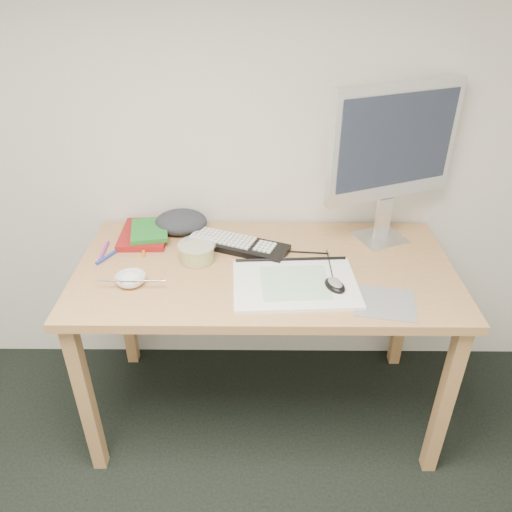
{
  "coord_description": "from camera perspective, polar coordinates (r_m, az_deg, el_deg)",
  "views": [
    {
      "loc": [
        0.29,
        -0.13,
        1.75
      ],
      "look_at": [
        0.28,
        1.37,
        0.83
      ],
      "focal_mm": 35.0,
      "sensor_mm": 36.0,
      "label": 1
    }
  ],
  "objects": [
    {
      "name": "pencil_black",
      "position": [
        1.95,
        5.66,
        0.43
      ],
      "size": [
        0.18,
        0.02,
        0.01
      ],
      "primitive_type": "cylinder",
      "rotation": [
        0.0,
        1.57,
        -0.09
      ],
      "color": "black",
      "rests_on": "desk"
    },
    {
      "name": "fruit_tub",
      "position": [
        1.89,
        -6.75,
        0.45
      ],
      "size": [
        0.15,
        0.15,
        0.07
      ],
      "primitive_type": "cylinder",
      "rotation": [
        0.0,
        0.0,
        0.03
      ],
      "color": "#EDCB53",
      "rests_on": "desk"
    },
    {
      "name": "book_green",
      "position": [
        2.07,
        -12.09,
        2.91
      ],
      "size": [
        0.18,
        0.22,
        0.02
      ],
      "primitive_type": "cube",
      "rotation": [
        0.0,
        0.0,
        0.19
      ],
      "color": "#1B6F22",
      "rests_on": "book_red"
    },
    {
      "name": "monitor",
      "position": [
        1.94,
        15.45,
        11.96
      ],
      "size": [
        0.51,
        0.24,
        0.62
      ],
      "rotation": [
        0.0,
        0.0,
        0.4
      ],
      "color": "silver",
      "rests_on": "desk"
    },
    {
      "name": "pencil_tan",
      "position": [
        1.91,
        3.19,
        -0.18
      ],
      "size": [
        0.18,
        0.09,
        0.01
      ],
      "primitive_type": "cylinder",
      "rotation": [
        0.0,
        1.57,
        -0.42
      ],
      "color": "tan",
      "rests_on": "desk"
    },
    {
      "name": "mousepad",
      "position": [
        1.72,
        14.49,
        -5.19
      ],
      "size": [
        0.23,
        0.22,
        0.0
      ],
      "primitive_type": "cube",
      "rotation": [
        0.0,
        0.0,
        -0.18
      ],
      "color": "slate",
      "rests_on": "desk"
    },
    {
      "name": "rice_bowl",
      "position": [
        1.81,
        -14.13,
        -2.68
      ],
      "size": [
        0.13,
        0.13,
        0.03
      ],
      "primitive_type": "imported",
      "rotation": [
        0.0,
        0.0,
        0.31
      ],
      "color": "white",
      "rests_on": "desk"
    },
    {
      "name": "book_red",
      "position": [
        2.09,
        -12.6,
        2.45
      ],
      "size": [
        0.19,
        0.26,
        0.03
      ],
      "primitive_type": "cube",
      "rotation": [
        0.0,
        0.0,
        0.03
      ],
      "color": "maroon",
      "rests_on": "desk"
    },
    {
      "name": "marker_purple",
      "position": [
        2.03,
        -17.0,
        0.58
      ],
      "size": [
        0.02,
        0.14,
        0.01
      ],
      "primitive_type": "cylinder",
      "rotation": [
        0.0,
        1.57,
        1.6
      ],
      "color": "purple",
      "rests_on": "desk"
    },
    {
      "name": "mouse",
      "position": [
        1.74,
        9.03,
        -3.07
      ],
      "size": [
        0.09,
        0.11,
        0.03
      ],
      "primitive_type": "ellipsoid",
      "rotation": [
        0.0,
        0.0,
        0.43
      ],
      "color": "black",
      "rests_on": "sketchpad"
    },
    {
      "name": "chopsticks",
      "position": [
        1.77,
        -14.08,
        -2.76
      ],
      "size": [
        0.22,
        0.02,
        0.02
      ],
      "primitive_type": "cylinder",
      "rotation": [
        0.0,
        1.57,
        0.01
      ],
      "color": "silver",
      "rests_on": "rice_bowl"
    },
    {
      "name": "keyboard",
      "position": [
        1.97,
        -2.15,
        1.29
      ],
      "size": [
        0.43,
        0.27,
        0.02
      ],
      "primitive_type": "cube",
      "rotation": [
        0.0,
        0.0,
        -0.39
      ],
      "color": "black",
      "rests_on": "desk"
    },
    {
      "name": "cloth_lump",
      "position": [
        2.11,
        -8.56,
        3.87
      ],
      "size": [
        0.2,
        0.17,
        0.08
      ],
      "primitive_type": "ellipsoid",
      "rotation": [
        0.0,
        0.0,
        0.12
      ],
      "color": "#222429",
      "rests_on": "desk"
    },
    {
      "name": "sketchpad",
      "position": [
        1.76,
        4.49,
        -3.2
      ],
      "size": [
        0.45,
        0.33,
        0.01
      ],
      "primitive_type": "cube",
      "rotation": [
        0.0,
        0.0,
        0.05
      ],
      "color": "white",
      "rests_on": "desk"
    },
    {
      "name": "pencil_pink",
      "position": [
        1.88,
        -0.55,
        -0.6
      ],
      "size": [
        0.16,
        0.03,
        0.01
      ],
      "primitive_type": "cylinder",
      "rotation": [
        0.0,
        1.57,
        -0.14
      ],
      "color": "pink",
      "rests_on": "desk"
    },
    {
      "name": "marker_blue",
      "position": [
        2.0,
        -16.37,
        0.13
      ],
      "size": [
        0.08,
        0.13,
        0.01
      ],
      "primitive_type": "cylinder",
      "rotation": [
        0.0,
        1.57,
        1.08
      ],
      "color": "#1D35A0",
      "rests_on": "desk"
    },
    {
      "name": "desk",
      "position": [
        1.9,
        1.04,
        -3.25
      ],
      "size": [
        1.4,
        0.7,
        0.75
      ],
      "color": "tan",
      "rests_on": "ground"
    },
    {
      "name": "marker_orange",
      "position": [
        2.01,
        -12.74,
        0.97
      ],
      "size": [
        0.04,
        0.13,
        0.01
      ],
      "primitive_type": "cylinder",
      "rotation": [
        0.0,
        1.57,
        1.78
      ],
      "color": "orange",
      "rests_on": "desk"
    }
  ]
}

